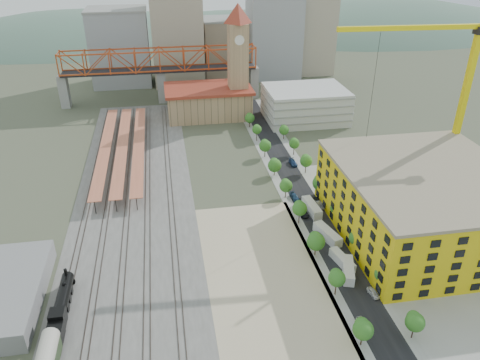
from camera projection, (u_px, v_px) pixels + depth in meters
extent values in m
plane|color=#474C38|center=(256.00, 208.00, 140.44)|extent=(400.00, 400.00, 0.00)
cube|color=#605E59|center=(135.00, 190.00, 150.28)|extent=(36.00, 165.00, 0.06)
cube|color=tan|center=(265.00, 277.00, 112.45)|extent=(28.00, 67.00, 0.06)
cube|color=black|center=(294.00, 181.00, 155.84)|extent=(12.00, 170.00, 0.06)
cube|color=gray|center=(278.00, 182.00, 155.03)|extent=(3.00, 170.00, 0.04)
cube|color=gray|center=(310.00, 180.00, 156.66)|extent=(3.00, 170.00, 0.04)
cube|color=gray|center=(429.00, 231.00, 129.73)|extent=(50.00, 90.00, 0.06)
cube|color=#382B23|center=(88.00, 194.00, 148.04)|extent=(0.12, 160.00, 0.18)
cube|color=#382B23|center=(93.00, 193.00, 148.25)|extent=(0.12, 160.00, 0.18)
cube|color=#382B23|center=(107.00, 192.00, 148.93)|extent=(0.12, 160.00, 0.18)
cube|color=#382B23|center=(112.00, 192.00, 149.14)|extent=(0.12, 160.00, 0.18)
cube|color=#382B23|center=(127.00, 190.00, 149.82)|extent=(0.12, 160.00, 0.18)
cube|color=#382B23|center=(131.00, 190.00, 150.03)|extent=(0.12, 160.00, 0.18)
cube|color=#382B23|center=(146.00, 189.00, 150.71)|extent=(0.12, 160.00, 0.18)
cube|color=#382B23|center=(150.00, 189.00, 150.93)|extent=(0.12, 160.00, 0.18)
cube|color=#382B23|center=(167.00, 187.00, 151.75)|extent=(0.12, 160.00, 0.18)
cube|color=#382B23|center=(172.00, 187.00, 151.97)|extent=(0.12, 160.00, 0.18)
cube|color=#D07250|center=(105.00, 147.00, 170.67)|extent=(4.00, 80.00, 0.25)
cylinder|color=black|center=(106.00, 152.00, 171.62)|extent=(0.24, 0.24, 4.00)
cube|color=#D07250|center=(122.00, 146.00, 171.56)|extent=(4.00, 80.00, 0.25)
cylinder|color=black|center=(123.00, 151.00, 172.51)|extent=(0.24, 0.24, 4.00)
cube|color=#D07250|center=(139.00, 144.00, 172.46)|extent=(4.00, 80.00, 0.25)
cylinder|color=black|center=(139.00, 149.00, 173.40)|extent=(0.24, 0.24, 4.00)
cube|color=tan|center=(209.00, 103.00, 208.13)|extent=(36.00, 22.00, 12.00)
cube|color=maroon|center=(208.00, 88.00, 205.06)|extent=(38.00, 24.00, 1.20)
cube|color=tan|center=(238.00, 71.00, 201.72)|extent=(8.00, 8.00, 40.00)
pyramid|color=maroon|center=(238.00, 3.00, 188.51)|extent=(12.00, 12.00, 8.00)
cylinder|color=white|center=(239.00, 40.00, 191.55)|extent=(4.00, 0.30, 4.00)
cube|color=silver|center=(305.00, 104.00, 203.32)|extent=(34.00, 26.00, 14.00)
cube|color=gray|center=(64.00, 91.00, 217.75)|extent=(4.00, 6.00, 15.00)
cube|color=gray|center=(254.00, 82.00, 231.13)|extent=(4.00, 6.00, 15.00)
cube|color=gray|center=(162.00, 87.00, 224.44)|extent=(4.00, 6.00, 15.00)
cube|color=black|center=(160.00, 70.00, 220.66)|extent=(90.00, 9.00, 1.00)
cube|color=yellow|center=(425.00, 205.00, 125.05)|extent=(44.00, 50.00, 18.00)
cube|color=gray|center=(431.00, 173.00, 120.62)|extent=(44.60, 50.60, 0.80)
cube|color=#9EA0A3|center=(120.00, 48.00, 246.46)|extent=(30.00, 25.00, 38.00)
cube|color=#B2A58C|center=(177.00, 34.00, 243.27)|extent=(26.00, 22.00, 52.00)
cube|color=gray|center=(225.00, 47.00, 265.51)|extent=(24.00, 24.00, 30.00)
cube|color=#9EA0A3|center=(274.00, 22.00, 253.60)|extent=(28.00, 22.00, 60.00)
cube|color=#B2A58C|center=(313.00, 34.00, 265.29)|extent=(22.00, 20.00, 44.00)
cube|color=brown|center=(199.00, 48.00, 273.06)|extent=(20.00, 20.00, 26.00)
ellipsoid|color=#4C6B59|center=(98.00, 124.00, 386.59)|extent=(396.00, 216.00, 180.00)
ellipsoid|color=#4C6B59|center=(240.00, 141.00, 415.75)|extent=(484.00, 264.00, 220.00)
ellipsoid|color=#4C6B59|center=(371.00, 110.00, 423.21)|extent=(418.00, 228.00, 190.00)
cylinder|color=black|center=(63.00, 295.00, 103.13)|extent=(2.76, 13.24, 2.76)
cube|color=black|center=(58.00, 318.00, 96.80)|extent=(3.09, 3.31, 3.53)
cylinder|color=black|center=(66.00, 272.00, 106.99)|extent=(0.77, 0.77, 1.77)
sphere|color=black|center=(64.00, 284.00, 104.37)|extent=(1.10, 1.10, 1.10)
cone|color=black|center=(70.00, 279.00, 110.43)|extent=(2.87, 1.77, 2.87)
cube|color=black|center=(54.00, 339.00, 92.79)|extent=(3.09, 6.62, 3.09)
cube|color=yellow|center=(460.00, 116.00, 141.21)|extent=(1.72, 1.72, 48.31)
cube|color=black|center=(480.00, 30.00, 129.31)|extent=(2.68, 2.68, 2.15)
cube|color=yellow|center=(410.00, 28.00, 126.74)|extent=(40.81, 3.50, 1.29)
cube|color=silver|center=(348.00, 270.00, 112.88)|extent=(5.27, 9.73, 2.58)
cube|color=silver|center=(342.00, 260.00, 116.44)|extent=(4.18, 8.99, 2.38)
cube|color=silver|center=(327.00, 234.00, 126.05)|extent=(5.33, 10.49, 2.78)
cube|color=silver|center=(312.00, 208.00, 138.21)|extent=(3.43, 10.24, 2.75)
imported|color=#B8B8B8|center=(364.00, 325.00, 98.01)|extent=(2.42, 4.70, 1.53)
imported|color=#A9AAAF|center=(317.00, 237.00, 125.82)|extent=(2.06, 4.99, 1.61)
imported|color=black|center=(303.00, 213.00, 136.72)|extent=(2.49, 5.00, 1.36)
imported|color=navy|center=(294.00, 197.00, 145.08)|extent=(2.50, 4.99, 1.39)
imported|color=silver|center=(373.00, 293.00, 106.72)|extent=(2.10, 4.06, 1.32)
imported|color=gray|center=(319.00, 204.00, 140.93)|extent=(2.32, 4.92, 1.56)
imported|color=black|center=(318.00, 202.00, 141.98)|extent=(3.17, 5.95, 1.59)
imported|color=navy|center=(293.00, 163.00, 166.24)|extent=(2.28, 5.41, 1.56)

